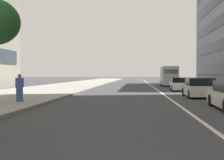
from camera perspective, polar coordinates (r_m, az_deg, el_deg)
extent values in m
cube|color=gray|center=(32.82, -11.38, -1.66)|extent=(160.00, 8.40, 0.15)
cube|color=silver|center=(36.61, 8.21, -1.48)|extent=(110.00, 0.16, 0.01)
cylinder|color=black|center=(15.95, 18.79, -3.72)|extent=(0.63, 0.25, 0.62)
cube|color=beige|center=(21.84, 16.62, -1.93)|extent=(4.18, 1.94, 0.70)
cube|color=black|center=(21.64, 16.72, -0.33)|extent=(2.05, 1.76, 0.54)
cylinder|color=black|center=(23.06, 13.87, -2.23)|extent=(0.62, 0.23, 0.62)
cylinder|color=black|center=(23.37, 18.04, -2.21)|extent=(0.62, 0.23, 0.62)
cylinder|color=black|center=(20.35, 14.99, -2.67)|extent=(0.62, 0.23, 0.62)
cylinder|color=black|center=(20.70, 19.68, -2.64)|extent=(0.62, 0.23, 0.62)
cube|color=silver|center=(30.14, 13.15, -1.11)|extent=(4.27, 1.97, 0.69)
cube|color=black|center=(30.18, 13.14, 0.01)|extent=(2.08, 1.74, 0.49)
cylinder|color=black|center=(31.45, 11.37, -1.35)|extent=(0.63, 0.24, 0.62)
cylinder|color=black|center=(31.62, 14.36, -1.35)|extent=(0.63, 0.24, 0.62)
cylinder|color=black|center=(28.68, 11.81, -1.58)|extent=(0.63, 0.24, 0.62)
cylinder|color=black|center=(28.87, 15.08, -1.58)|extent=(0.63, 0.24, 0.62)
cube|color=#B7B7BC|center=(41.39, 11.08, 0.85)|extent=(5.22, 2.24, 2.52)
cube|color=black|center=(38.83, 11.41, 1.65)|extent=(0.08, 1.78, 0.56)
cylinder|color=black|center=(43.09, 9.59, -0.63)|extent=(0.73, 0.28, 0.72)
cylinder|color=black|center=(43.25, 12.13, -0.63)|extent=(0.73, 0.28, 0.72)
cylinder|color=black|center=(39.58, 9.91, -0.78)|extent=(0.73, 0.28, 0.72)
cylinder|color=black|center=(39.76, 12.67, -0.78)|extent=(0.73, 0.28, 0.72)
cube|color=#33478C|center=(16.79, -17.60, -2.71)|extent=(0.29, 0.36, 0.77)
cube|color=#33478C|center=(16.76, -17.61, -0.49)|extent=(0.33, 0.44, 0.53)
sphere|color=#8C6647|center=(16.75, -17.62, 0.77)|extent=(0.21, 0.21, 0.21)
cube|color=#232D3D|center=(44.47, 19.48, 2.02)|extent=(23.91, 0.08, 1.50)
cube|color=#232D3D|center=(44.65, 19.50, 6.18)|extent=(23.91, 0.08, 1.50)
cube|color=#232D3D|center=(45.05, 19.53, 10.29)|extent=(23.91, 0.08, 1.50)
cube|color=#232D3D|center=(45.69, 19.55, 14.30)|extent=(23.91, 0.08, 1.50)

